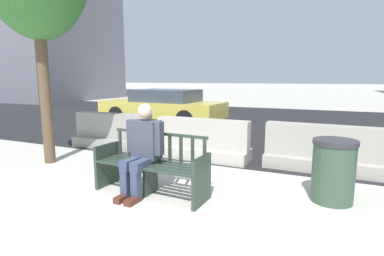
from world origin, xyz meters
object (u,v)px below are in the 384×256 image
object	(u,v)px
trash_bin	(333,171)
jersey_barrier_right	(321,152)
seated_person	(142,147)
street_bench	(151,167)
jersey_barrier_centre	(202,142)
car_taxi_near	(163,106)
jersey_barrier_left	(113,134)

from	to	relation	value
trash_bin	jersey_barrier_right	bearing A→B (deg)	96.20
seated_person	trash_bin	world-z (taller)	seated_person
jersey_barrier_right	seated_person	bearing A→B (deg)	-135.90
seated_person	jersey_barrier_right	xyz separation A→B (m)	(2.36, 2.29, -0.35)
street_bench	jersey_barrier_centre	size ratio (longest dim) A/B	0.85
car_taxi_near	trash_bin	xyz separation A→B (m)	(5.72, -5.52, -0.22)
seated_person	jersey_barrier_right	distance (m)	3.31
jersey_barrier_centre	car_taxi_near	world-z (taller)	car_taxi_near
seated_person	jersey_barrier_centre	size ratio (longest dim) A/B	0.65
car_taxi_near	trash_bin	world-z (taller)	car_taxi_near
jersey_barrier_right	trash_bin	bearing A→B (deg)	-83.80
street_bench	car_taxi_near	bearing A→B (deg)	117.84
jersey_barrier_right	trash_bin	distance (m)	1.50
jersey_barrier_centre	jersey_barrier_right	bearing A→B (deg)	2.86
street_bench	seated_person	bearing A→B (deg)	-155.50
jersey_barrier_right	car_taxi_near	xyz separation A→B (m)	(-5.56, 4.03, 0.31)
street_bench	trash_bin	world-z (taller)	street_bench
seated_person	trash_bin	distance (m)	2.66
car_taxi_near	jersey_barrier_left	bearing A→B (deg)	-77.57
jersey_barrier_left	trash_bin	size ratio (longest dim) A/B	2.35
trash_bin	street_bench	bearing A→B (deg)	-162.81
jersey_barrier_centre	car_taxi_near	size ratio (longest dim) A/B	0.42
seated_person	jersey_barrier_left	size ratio (longest dim) A/B	0.65
street_bench	jersey_barrier_left	bearing A→B (deg)	137.75
jersey_barrier_left	car_taxi_near	bearing A→B (deg)	102.43
jersey_barrier_centre	jersey_barrier_left	world-z (taller)	same
jersey_barrier_right	car_taxi_near	size ratio (longest dim) A/B	0.42
car_taxi_near	trash_bin	size ratio (longest dim) A/B	5.55
jersey_barrier_left	car_taxi_near	distance (m)	4.19
seated_person	car_taxi_near	size ratio (longest dim) A/B	0.27
jersey_barrier_left	car_taxi_near	size ratio (longest dim) A/B	0.42
jersey_barrier_centre	seated_person	bearing A→B (deg)	-91.45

